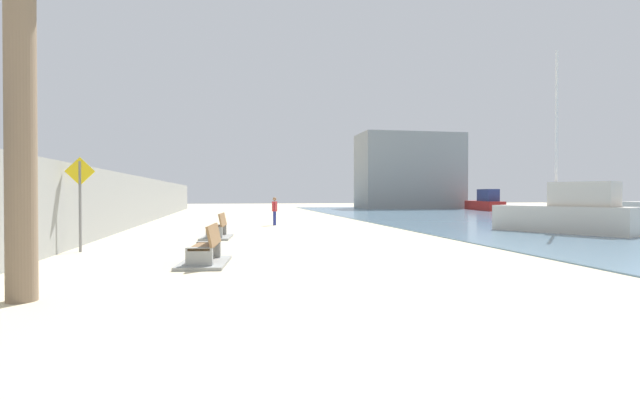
{
  "coord_description": "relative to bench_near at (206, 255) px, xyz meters",
  "views": [
    {
      "loc": [
        -2.28,
        -7.2,
        1.73
      ],
      "look_at": [
        2.52,
        17.71,
        1.4
      ],
      "focal_mm": 26.54,
      "sensor_mm": 36.0,
      "label": 1
    }
  ],
  "objects": [
    {
      "name": "pedestrian_sign",
      "position": [
        -3.78,
        3.26,
        1.52
      ],
      "size": [
        0.85,
        0.08,
        2.82
      ],
      "color": "slate",
      "rests_on": "ground"
    },
    {
      "name": "boat_mid_bay",
      "position": [
        26.83,
        33.28,
        0.59
      ],
      "size": [
        2.91,
        7.7,
        2.18
      ],
      "color": "red",
      "rests_on": "water_bay"
    },
    {
      "name": "person_walking",
      "position": [
        3.03,
        14.11,
        0.66
      ],
      "size": [
        0.31,
        0.47,
        1.56
      ],
      "color": "navy",
      "rests_on": "ground"
    },
    {
      "name": "seawall",
      "position": [
        -4.65,
        13.33,
        1.11
      ],
      "size": [
        0.8,
        64.0,
        2.69
      ],
      "primitive_type": "cube",
      "color": "gray",
      "rests_on": "ground"
    },
    {
      "name": "harbor_building",
      "position": [
        21.63,
        41.33,
        4.18
      ],
      "size": [
        12.0,
        6.0,
        8.83
      ],
      "primitive_type": "cube",
      "color": "gray",
      "rests_on": "ground"
    },
    {
      "name": "boat_outer",
      "position": [
        15.0,
        6.25,
        0.65
      ],
      "size": [
        4.18,
        5.88,
        8.02
      ],
      "color": "beige",
      "rests_on": "water_bay"
    },
    {
      "name": "bench_far",
      "position": [
        0.12,
        6.92,
        0.0
      ],
      "size": [
        1.31,
        2.2,
        0.98
      ],
      "color": "gray",
      "rests_on": "ground"
    },
    {
      "name": "ground_plane",
      "position": [
        2.85,
        13.33,
        -0.23
      ],
      "size": [
        120.0,
        120.0,
        0.0
      ],
      "primitive_type": "plane",
      "color": "beige"
    },
    {
      "name": "bench_near",
      "position": [
        0.0,
        0.0,
        0.0
      ],
      "size": [
        1.32,
        2.21,
        0.98
      ],
      "color": "gray",
      "rests_on": "ground"
    }
  ]
}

